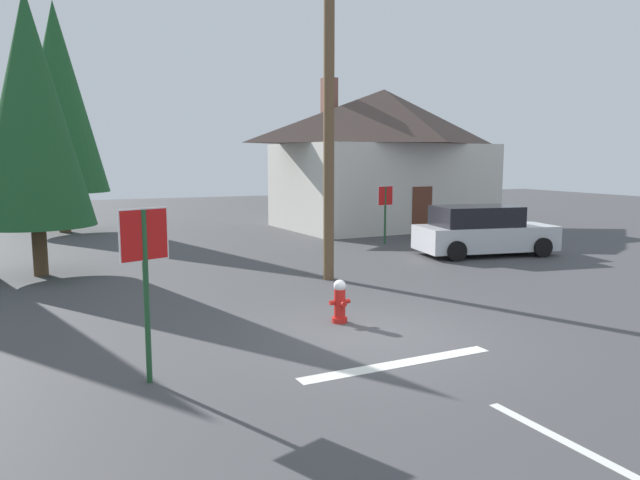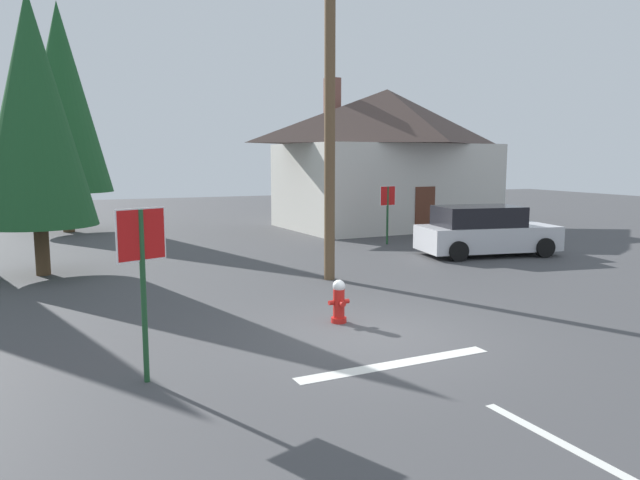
{
  "view_description": "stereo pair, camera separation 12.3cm",
  "coord_description": "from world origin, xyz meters",
  "px_view_note": "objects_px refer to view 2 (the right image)",
  "views": [
    {
      "loc": [
        -5.2,
        -9.21,
        3.18
      ],
      "look_at": [
        0.09,
        2.83,
        1.38
      ],
      "focal_mm": 33.52,
      "sensor_mm": 36.0,
      "label": 1
    },
    {
      "loc": [
        -5.08,
        -9.26,
        3.18
      ],
      "look_at": [
        0.09,
        2.83,
        1.38
      ],
      "focal_mm": 33.52,
      "sensor_mm": 36.0,
      "label": 2
    }
  ],
  "objects_px": {
    "stop_sign_near": "(142,259)",
    "fire_hydrant": "(339,302)",
    "pine_tree_mid_left": "(61,98)",
    "house": "(386,156)",
    "utility_pole": "(330,92)",
    "parked_car": "(485,232)",
    "stop_sign_far": "(388,203)",
    "pine_tree_short_left": "(33,110)"
  },
  "relations": [
    {
      "from": "pine_tree_mid_left",
      "to": "house",
      "type": "bearing_deg",
      "value": -14.7
    },
    {
      "from": "house",
      "to": "stop_sign_near",
      "type": "bearing_deg",
      "value": -128.93
    },
    {
      "from": "stop_sign_far",
      "to": "pine_tree_mid_left",
      "type": "height_order",
      "value": "pine_tree_mid_left"
    },
    {
      "from": "stop_sign_far",
      "to": "pine_tree_mid_left",
      "type": "bearing_deg",
      "value": 141.19
    },
    {
      "from": "stop_sign_near",
      "to": "stop_sign_far",
      "type": "xyz_separation_m",
      "value": [
        10.06,
        10.8,
        -0.24
      ]
    },
    {
      "from": "utility_pole",
      "to": "pine_tree_mid_left",
      "type": "distance_m",
      "value": 15.28
    },
    {
      "from": "pine_tree_mid_left",
      "to": "pine_tree_short_left",
      "type": "height_order",
      "value": "pine_tree_mid_left"
    },
    {
      "from": "utility_pole",
      "to": "house",
      "type": "relative_size",
      "value": 0.91
    },
    {
      "from": "fire_hydrant",
      "to": "stop_sign_far",
      "type": "bearing_deg",
      "value": 55.56
    },
    {
      "from": "fire_hydrant",
      "to": "stop_sign_far",
      "type": "relative_size",
      "value": 0.39
    },
    {
      "from": "utility_pole",
      "to": "house",
      "type": "distance_m",
      "value": 12.84
    },
    {
      "from": "pine_tree_short_left",
      "to": "stop_sign_far",
      "type": "bearing_deg",
      "value": 7.27
    },
    {
      "from": "utility_pole",
      "to": "pine_tree_short_left",
      "type": "height_order",
      "value": "utility_pole"
    },
    {
      "from": "pine_tree_short_left",
      "to": "pine_tree_mid_left",
      "type": "bearing_deg",
      "value": 85.86
    },
    {
      "from": "house",
      "to": "pine_tree_mid_left",
      "type": "relative_size",
      "value": 1.06
    },
    {
      "from": "stop_sign_far",
      "to": "house",
      "type": "distance_m",
      "value": 6.15
    },
    {
      "from": "parked_car",
      "to": "pine_tree_short_left",
      "type": "xyz_separation_m",
      "value": [
        -13.38,
        1.98,
        3.69
      ]
    },
    {
      "from": "pine_tree_short_left",
      "to": "utility_pole",
      "type": "bearing_deg",
      "value": -27.54
    },
    {
      "from": "fire_hydrant",
      "to": "utility_pole",
      "type": "relative_size",
      "value": 0.09
    },
    {
      "from": "parked_car",
      "to": "stop_sign_far",
      "type": "bearing_deg",
      "value": 116.42
    },
    {
      "from": "house",
      "to": "parked_car",
      "type": "relative_size",
      "value": 2.16
    },
    {
      "from": "stop_sign_far",
      "to": "fire_hydrant",
      "type": "bearing_deg",
      "value": -124.44
    },
    {
      "from": "stop_sign_far",
      "to": "parked_car",
      "type": "bearing_deg",
      "value": -63.58
    },
    {
      "from": "pine_tree_mid_left",
      "to": "pine_tree_short_left",
      "type": "xyz_separation_m",
      "value": [
        -0.74,
        -10.27,
        -1.24
      ]
    },
    {
      "from": "utility_pole",
      "to": "pine_tree_short_left",
      "type": "relative_size",
      "value": 1.23
    },
    {
      "from": "utility_pole",
      "to": "parked_car",
      "type": "height_order",
      "value": "utility_pole"
    },
    {
      "from": "stop_sign_near",
      "to": "pine_tree_short_left",
      "type": "xyz_separation_m",
      "value": [
        -1.59,
        9.31,
        2.67
      ]
    },
    {
      "from": "utility_pole",
      "to": "pine_tree_mid_left",
      "type": "bearing_deg",
      "value": 114.2
    },
    {
      "from": "fire_hydrant",
      "to": "pine_tree_mid_left",
      "type": "xyz_separation_m",
      "value": [
        -4.71,
        17.83,
        5.29
      ]
    },
    {
      "from": "utility_pole",
      "to": "parked_car",
      "type": "bearing_deg",
      "value": 14.63
    },
    {
      "from": "parked_car",
      "to": "pine_tree_mid_left",
      "type": "bearing_deg",
      "value": 135.9
    },
    {
      "from": "stop_sign_near",
      "to": "fire_hydrant",
      "type": "xyz_separation_m",
      "value": [
        3.86,
        1.75,
        -1.38
      ]
    },
    {
      "from": "utility_pole",
      "to": "parked_car",
      "type": "xyz_separation_m",
      "value": [
        6.38,
        1.67,
        -4.09
      ]
    },
    {
      "from": "stop_sign_far",
      "to": "house",
      "type": "bearing_deg",
      "value": 61.27
    },
    {
      "from": "stop_sign_near",
      "to": "fire_hydrant",
      "type": "relative_size",
      "value": 2.95
    },
    {
      "from": "stop_sign_far",
      "to": "pine_tree_short_left",
      "type": "xyz_separation_m",
      "value": [
        -11.66,
        -1.49,
        2.92
      ]
    },
    {
      "from": "house",
      "to": "pine_tree_mid_left",
      "type": "height_order",
      "value": "pine_tree_mid_left"
    },
    {
      "from": "utility_pole",
      "to": "stop_sign_far",
      "type": "bearing_deg",
      "value": 47.79
    },
    {
      "from": "stop_sign_near",
      "to": "utility_pole",
      "type": "xyz_separation_m",
      "value": [
        5.4,
        5.66,
        3.07
      ]
    },
    {
      "from": "pine_tree_mid_left",
      "to": "parked_car",
      "type": "bearing_deg",
      "value": -44.1
    },
    {
      "from": "utility_pole",
      "to": "stop_sign_far",
      "type": "distance_m",
      "value": 7.69
    },
    {
      "from": "pine_tree_mid_left",
      "to": "pine_tree_short_left",
      "type": "bearing_deg",
      "value": -94.14
    }
  ]
}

